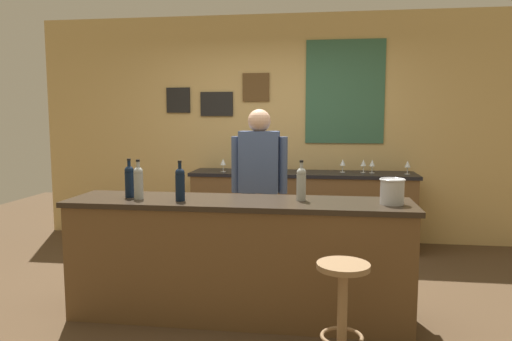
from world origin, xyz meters
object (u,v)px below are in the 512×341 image
wine_glass_c (363,163)px  wine_glass_a (223,162)px  wine_bottle_b (138,182)px  wine_bottle_c (180,183)px  bar_stool (343,299)px  bartender (259,184)px  wine_glass_b (343,163)px  wine_glass_d (372,164)px  coffee_mug (279,168)px  wine_bottle_d (301,183)px  wine_glass_e (408,165)px  wine_bottle_a (129,180)px  ice_bucket (392,191)px

wine_glass_c → wine_glass_a: bearing=-175.5°
wine_glass_c → wine_bottle_b: bearing=-130.9°
wine_bottle_c → bar_stool: bearing=-27.2°
wine_bottle_c → wine_bottle_b: bearing=174.3°
bartender → wine_bottle_c: bartender is taller
wine_glass_b → wine_glass_d: bearing=-4.7°
bar_stool → coffee_mug: 2.84m
wine_bottle_b → wine_bottle_d: 1.25m
wine_bottle_b → wine_glass_a: bearing=83.5°
wine_bottle_c → wine_glass_b: bearing=59.6°
wine_glass_b → wine_glass_e: (0.72, -0.09, 0.00)m
bar_stool → wine_glass_c: wine_glass_c is taller
wine_bottle_b → wine_glass_e: size_ratio=1.97×
wine_bottle_a → wine_glass_d: wine_bottle_a is taller
wine_bottle_d → wine_glass_e: bearing=60.5°
bartender → coffee_mug: size_ratio=12.96×
wine_bottle_b → wine_glass_a: wine_bottle_b is taller
wine_bottle_c → wine_glass_c: size_ratio=1.97×
wine_glass_d → coffee_mug: bearing=-176.5°
bar_stool → wine_bottle_b: size_ratio=2.22×
wine_glass_a → wine_glass_b: 1.41m
bar_stool → wine_glass_a: bearing=115.9°
wine_bottle_c → wine_glass_e: bearing=46.4°
wine_glass_b → wine_glass_e: same height
wine_glass_b → wine_glass_e: size_ratio=1.00×
bar_stool → wine_glass_d: wine_glass_d is taller
ice_bucket → wine_glass_e: 2.09m
bar_stool → wine_bottle_a: bearing=156.4°
wine_glass_d → ice_bucket: bearing=-91.9°
coffee_mug → bar_stool: bearing=-76.8°
wine_bottle_d → wine_glass_e: 2.27m
bar_stool → wine_glass_e: bearing=73.1°
wine_glass_b → wine_glass_e: 0.73m
wine_bottle_c → wine_glass_c: (1.53, 2.20, -0.05)m
wine_bottle_b → coffee_mug: (0.89, 2.08, -0.11)m
wine_glass_a → ice_bucket: bearing=-50.0°
wine_glass_c → coffee_mug: bearing=-175.2°
wine_glass_c → wine_glass_e: 0.49m
bar_stool → wine_glass_d: 2.88m
wine_glass_a → wine_glass_d: size_ratio=1.00×
wine_bottle_b → ice_bucket: (1.90, 0.05, -0.04)m
bar_stool → coffee_mug: (-0.64, 2.73, 0.49)m
bartender → ice_bucket: bearing=-36.6°
wine_glass_b → ice_bucket: bearing=-82.9°
bartender → wine_bottle_b: size_ratio=5.29×
wine_bottle_b → wine_bottle_d: size_ratio=1.00×
wine_bottle_a → wine_glass_d: (2.07, 2.08, -0.05)m
wine_bottle_d → ice_bucket: size_ratio=1.63×
bartender → wine_glass_d: bearing=48.6°
wine_bottle_a → ice_bucket: wine_bottle_a is taller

